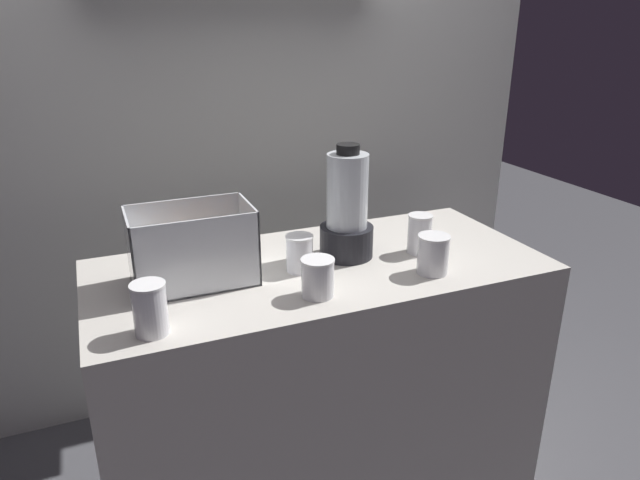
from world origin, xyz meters
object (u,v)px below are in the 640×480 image
Objects in this scene: carrot_display_bin at (192,260)px; juice_cup_carrot_far_left at (150,311)px; juice_cup_mango_right at (433,257)px; juice_cup_mango_far_right at (419,236)px; blender_pitcher at (347,212)px; juice_cup_pomegranate_middle at (300,254)px; juice_cup_orange_left at (318,280)px.

carrot_display_bin is 2.59× the size of juice_cup_carrot_far_left.
juice_cup_mango_right is 0.16m from juice_cup_mango_far_right.
juice_cup_carrot_far_left is 1.11× the size of juice_cup_mango_right.
carrot_display_bin is 0.72m from juice_cup_mango_far_right.
juice_cup_carrot_far_left is at bearing -119.99° from carrot_display_bin.
blender_pitcher is 3.22× the size of juice_cup_pomegranate_middle.
juice_cup_carrot_far_left is at bearing -175.73° from juice_cup_orange_left.
juice_cup_mango_right is (0.67, -0.21, -0.02)m from carrot_display_bin.
carrot_display_bin is 0.71m from juice_cup_mango_right.
juice_cup_orange_left is (0.30, -0.22, -0.02)m from carrot_display_bin.
blender_pitcher is 0.69m from juice_cup_carrot_far_left.
carrot_display_bin is at bearing 171.73° from juice_cup_pomegranate_middle.
juice_cup_pomegranate_middle reaches higher than juice_cup_orange_left.
juice_cup_mango_far_right reaches higher than juice_cup_mango_right.
juice_cup_mango_far_right is (0.41, -0.01, 0.00)m from juice_cup_pomegranate_middle.
juice_cup_pomegranate_middle is (0.01, 0.18, 0.01)m from juice_cup_orange_left.
juice_cup_carrot_far_left is at bearing -177.04° from juice_cup_mango_right.
carrot_display_bin reaches higher than juice_cup_carrot_far_left.
juice_cup_carrot_far_left reaches higher than juice_cup_mango_right.
carrot_display_bin is at bearing 143.52° from juice_cup_orange_left.
juice_cup_orange_left is at bearing -130.23° from blender_pitcher.
juice_cup_carrot_far_left reaches higher than juice_cup_pomegranate_middle.
blender_pitcher is at bearing 0.70° from carrot_display_bin.
juice_cup_orange_left is at bearing -36.48° from carrot_display_bin.
blender_pitcher reaches higher than juice_cup_mango_far_right.
juice_cup_mango_right is at bearing -107.28° from juice_cup_mango_far_right.
juice_cup_carrot_far_left is at bearing -167.29° from juice_cup_mango_far_right.
carrot_display_bin is 0.32m from juice_cup_pomegranate_middle.
blender_pitcher reaches higher than juice_cup_orange_left.
carrot_display_bin is 2.89× the size of juice_cup_mango_right.
carrot_display_bin is at bearing -179.30° from blender_pitcher.
juice_cup_mango_far_right is (0.05, 0.15, 0.00)m from juice_cup_mango_right.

